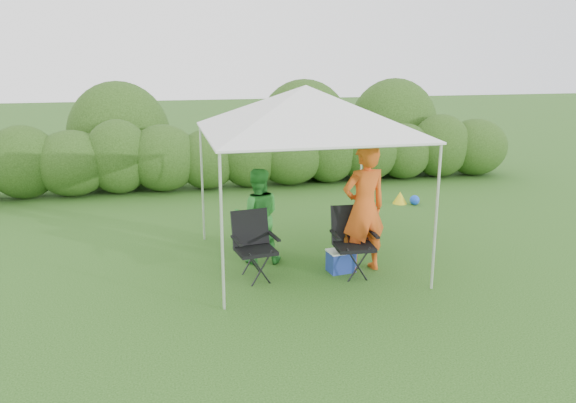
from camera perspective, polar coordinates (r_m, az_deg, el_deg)
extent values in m
plane|color=#32601E|center=(8.80, 2.53, -7.16)|extent=(70.00, 70.00, 0.00)
ellipsoid|color=#2E5019|center=(14.39, -25.32, 3.64)|extent=(1.65, 1.40, 1.73)
cylinder|color=#382616|center=(14.53, -25.01, 0.88)|extent=(0.12, 0.12, 0.30)
ellipsoid|color=#2E5019|center=(14.22, -21.11, 3.64)|extent=(1.80, 1.53, 1.57)
cylinder|color=#382616|center=(14.34, -20.88, 1.14)|extent=(0.12, 0.12, 0.30)
ellipsoid|color=#2E5019|center=(14.09, -16.88, 4.36)|extent=(1.58, 1.34, 1.80)
cylinder|color=#382616|center=(14.23, -16.66, 1.40)|extent=(0.12, 0.12, 0.30)
ellipsoid|color=#2E5019|center=(14.07, -12.55, 4.32)|extent=(1.72, 1.47, 1.65)
cylinder|color=#382616|center=(14.20, -12.40, 1.65)|extent=(0.12, 0.12, 0.30)
ellipsoid|color=#2E5019|center=(14.13, -8.23, 4.26)|extent=(1.50, 1.28, 1.50)
cylinder|color=#382616|center=(14.25, -8.14, 1.89)|extent=(0.12, 0.12, 0.30)
ellipsoid|color=#2E5019|center=(14.24, -3.98, 4.91)|extent=(1.65, 1.40, 1.73)
cylinder|color=#382616|center=(14.38, -3.93, 2.12)|extent=(0.12, 0.12, 0.30)
ellipsoid|color=#2E5019|center=(14.46, 0.19, 4.80)|extent=(1.80, 1.53, 1.57)
cylinder|color=#382616|center=(14.58, 0.18, 2.33)|extent=(0.12, 0.12, 0.30)
ellipsoid|color=#2E5019|center=(14.72, 4.22, 5.38)|extent=(1.58, 1.34, 1.80)
cylinder|color=#382616|center=(14.86, 4.17, 2.52)|extent=(0.12, 0.12, 0.30)
ellipsoid|color=#2E5019|center=(15.08, 8.08, 5.21)|extent=(1.72, 1.47, 1.65)
cylinder|color=#382616|center=(15.20, 7.99, 2.70)|extent=(0.12, 0.12, 0.30)
ellipsoid|color=#2E5019|center=(15.50, 11.74, 5.02)|extent=(1.50, 1.28, 1.50)
cylinder|color=#382616|center=(15.61, 11.63, 2.85)|extent=(0.12, 0.12, 0.30)
ellipsoid|color=#2E5019|center=(15.95, 15.24, 5.49)|extent=(1.65, 1.40, 1.73)
cylinder|color=#382616|center=(16.08, 15.07, 2.99)|extent=(0.12, 0.12, 0.30)
ellipsoid|color=#2E5019|center=(16.49, 18.48, 5.27)|extent=(1.80, 1.53, 1.57)
cylinder|color=#382616|center=(16.60, 18.30, 3.10)|extent=(0.12, 0.12, 0.30)
cylinder|color=silver|center=(7.24, -6.73, -3.29)|extent=(0.04, 0.04, 2.10)
cylinder|color=silver|center=(8.12, 14.81, -1.71)|extent=(0.04, 0.04, 2.10)
cylinder|color=silver|center=(10.13, -8.70, 1.84)|extent=(0.04, 0.04, 2.10)
cylinder|color=silver|center=(10.77, 7.42, 2.66)|extent=(0.04, 0.04, 2.10)
cube|color=white|center=(8.73, 1.79, 7.06)|extent=(3.10, 3.10, 0.03)
pyramid|color=white|center=(8.68, 1.81, 9.45)|extent=(3.10, 3.10, 0.70)
cube|color=black|center=(8.58, 6.71, -4.56)|extent=(0.60, 0.56, 0.05)
cube|color=black|center=(8.70, 6.32, -2.13)|extent=(0.58, 0.19, 0.55)
cube|color=black|center=(8.44, 4.82, -3.42)|extent=(0.08, 0.48, 0.03)
cube|color=black|center=(8.60, 8.64, -3.18)|extent=(0.08, 0.48, 0.03)
cylinder|color=black|center=(8.38, 5.53, -6.68)|extent=(0.03, 0.03, 0.46)
cylinder|color=black|center=(8.51, 8.69, -6.44)|extent=(0.03, 0.03, 0.46)
cylinder|color=black|center=(8.81, 4.71, -5.56)|extent=(0.03, 0.03, 0.46)
cylinder|color=black|center=(8.94, 7.72, -5.35)|extent=(0.03, 0.03, 0.46)
cube|color=black|center=(8.39, -3.32, -5.01)|extent=(0.63, 0.59, 0.05)
cube|color=black|center=(8.50, -3.84, -2.60)|extent=(0.57, 0.23, 0.53)
cube|color=black|center=(8.24, -5.25, -3.98)|extent=(0.12, 0.47, 0.03)
cube|color=black|center=(8.41, -1.46, -3.54)|extent=(0.12, 0.47, 0.03)
cylinder|color=black|center=(8.19, -4.35, -7.21)|extent=(0.03, 0.03, 0.45)
cylinder|color=black|center=(8.33, -1.23, -6.78)|extent=(0.03, 0.03, 0.45)
cylinder|color=black|center=(8.61, -5.29, -6.11)|extent=(0.03, 0.03, 0.45)
cylinder|color=black|center=(8.74, -2.31, -5.73)|extent=(0.03, 0.03, 0.45)
imported|color=#E6551A|center=(8.64, 7.74, -0.67)|extent=(0.81, 0.60, 2.01)
imported|color=#2B832D|center=(8.98, -3.12, -1.48)|extent=(0.82, 0.67, 1.55)
cube|color=navy|center=(8.80, 5.40, -6.09)|extent=(0.43, 0.34, 0.32)
cube|color=silver|center=(8.74, 5.43, -5.02)|extent=(0.45, 0.36, 0.03)
cylinder|color=#592D0C|center=(8.67, 5.92, -4.15)|extent=(0.07, 0.07, 0.27)
cone|color=yellow|center=(12.95, 11.31, 0.39)|extent=(0.33, 0.33, 0.27)
sphere|color=blue|center=(12.91, 12.74, 0.14)|extent=(0.22, 0.22, 0.22)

